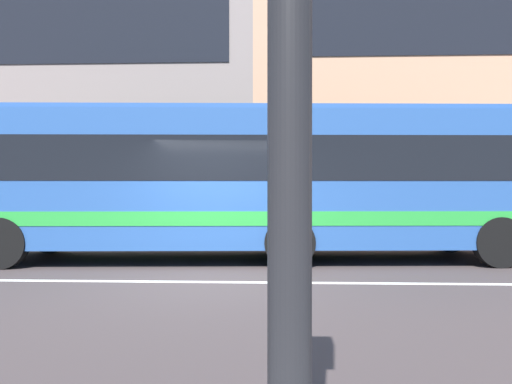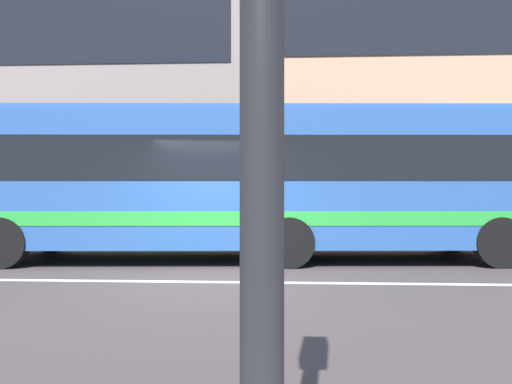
% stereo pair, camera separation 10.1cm
% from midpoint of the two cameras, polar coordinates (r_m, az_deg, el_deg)
% --- Properties ---
extents(ground_plane, '(160.00, 160.00, 0.00)m').
position_cam_midpoint_polar(ground_plane, '(8.33, -5.25, -10.39)').
color(ground_plane, '#413838').
extents(lane_centre_line, '(60.00, 0.16, 0.01)m').
position_cam_midpoint_polar(lane_centre_line, '(8.33, -5.25, -10.36)').
color(lane_centre_line, silver).
rests_on(lane_centre_line, ground_plane).
extents(hedge_row_far, '(12.65, 1.10, 0.86)m').
position_cam_midpoint_polar(hedge_row_far, '(14.85, -0.91, -3.91)').
color(hedge_row_far, '#19511D').
rests_on(hedge_row_far, ground_plane).
extents(apartment_block_left, '(21.74, 9.55, 12.87)m').
position_cam_midpoint_polar(apartment_block_left, '(25.99, -24.61, 11.23)').
color(apartment_block_left, gray).
rests_on(apartment_block_left, ground_plane).
extents(transit_bus, '(11.88, 3.25, 3.25)m').
position_cam_midpoint_polar(transit_bus, '(10.76, -0.23, 1.66)').
color(transit_bus, '#285195').
rests_on(transit_bus, ground_plane).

